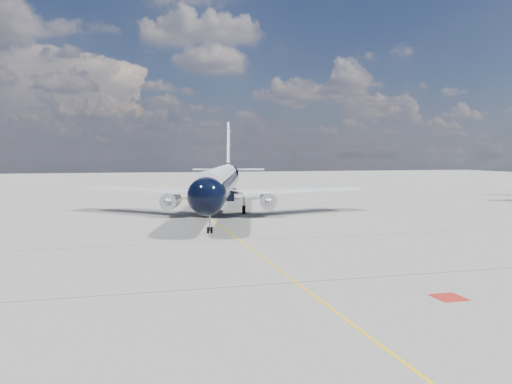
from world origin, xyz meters
TOP-DOWN VIEW (x-y plane):
  - ground at (0.00, 30.00)m, footprint 320.00×320.00m
  - taxiway_centerline at (0.00, 25.00)m, footprint 0.16×160.00m
  - red_marking at (6.80, -10.00)m, footprint 1.60×1.60m
  - main_airliner at (2.21, 30.69)m, footprint 35.92×44.46m

SIDE VIEW (x-z plane):
  - ground at x=0.00m, z-range 0.00..0.00m
  - taxiway_centerline at x=0.00m, z-range 0.00..0.01m
  - red_marking at x=6.80m, z-range 0.00..0.01m
  - main_airliner at x=2.21m, z-range -2.47..10.56m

